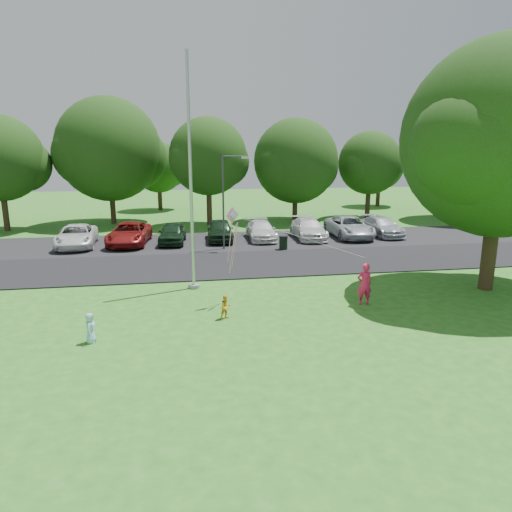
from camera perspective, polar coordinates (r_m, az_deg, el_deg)
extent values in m
plane|color=#296F1D|center=(16.49, 5.24, -8.40)|extent=(120.00, 120.00, 0.00)
cube|color=black|center=(24.89, 0.00, -0.92)|extent=(60.00, 6.00, 0.06)
cube|color=black|center=(31.17, -1.98, 1.89)|extent=(42.00, 7.00, 0.06)
cylinder|color=#B7BABF|center=(19.87, -8.19, 9.96)|extent=(0.14, 0.14, 10.00)
cylinder|color=gray|center=(20.70, -7.76, -3.77)|extent=(0.50, 0.50, 0.16)
cylinder|color=#3F3F44|center=(28.13, -4.12, 6.64)|extent=(0.12, 0.12, 5.86)
cylinder|color=#3F3F44|center=(27.90, -2.78, 12.34)|extent=(1.35, 0.36, 0.08)
cube|color=silver|center=(27.85, -1.35, 12.21)|extent=(0.47, 0.30, 0.14)
cylinder|color=black|center=(28.33, 3.44, 1.55)|extent=(0.51, 0.51, 0.82)
cylinder|color=black|center=(28.25, 3.45, 2.41)|extent=(0.55, 0.55, 0.05)
cylinder|color=#332316|center=(22.44, 27.17, 0.78)|extent=(0.62, 0.62, 3.63)
sphere|color=#16350E|center=(22.06, 28.44, 12.79)|extent=(8.24, 8.24, 8.24)
sphere|color=#16350E|center=(20.25, 26.34, 11.96)|extent=(4.94, 4.94, 4.94)
sphere|color=#16350E|center=(19.90, 24.77, 12.49)|extent=(4.28, 4.28, 4.28)
cylinder|color=#332316|center=(40.02, -28.86, 5.07)|extent=(0.44, 0.44, 3.27)
sphere|color=#16350E|center=(39.95, -27.11, 10.16)|extent=(4.18, 4.18, 4.18)
cylinder|color=#332316|center=(40.70, -17.48, 6.13)|extent=(0.44, 0.44, 3.19)
sphere|color=#16350E|center=(40.46, -17.92, 12.56)|extent=(8.50, 8.50, 8.50)
sphere|color=#16350E|center=(41.09, -15.00, 11.85)|extent=(5.53, 5.53, 5.53)
sphere|color=#16350E|center=(39.69, -20.58, 11.76)|extent=(5.10, 5.10, 5.10)
cylinder|color=#332316|center=(38.06, -5.86, 6.40)|extent=(0.44, 0.44, 3.43)
sphere|color=#16350E|center=(37.82, -6.00, 12.29)|extent=(6.27, 6.27, 6.27)
sphere|color=#16350E|center=(38.57, -3.91, 11.64)|extent=(4.07, 4.07, 4.07)
sphere|color=#16350E|center=(36.98, -7.89, 11.74)|extent=(3.76, 3.76, 3.76)
cylinder|color=#332316|center=(40.54, 4.88, 6.27)|extent=(0.44, 0.44, 2.66)
sphere|color=#16350E|center=(40.28, 4.99, 11.75)|extent=(7.27, 7.27, 7.27)
sphere|color=#16350E|center=(41.43, 6.95, 10.98)|extent=(4.72, 4.72, 4.72)
sphere|color=#16350E|center=(39.07, 3.21, 11.21)|extent=(4.36, 4.36, 4.36)
cylinder|color=#332316|center=(43.49, 13.80, 6.63)|extent=(0.44, 0.44, 3.02)
sphere|color=#16350E|center=(43.27, 14.05, 11.23)|extent=(5.67, 5.67, 5.67)
sphere|color=#16350E|center=(44.32, 15.26, 10.64)|extent=(3.68, 3.68, 3.68)
sphere|color=#16350E|center=(42.19, 12.98, 10.87)|extent=(3.40, 3.40, 3.40)
cylinder|color=#332316|center=(45.45, 25.46, 6.27)|extent=(0.44, 0.44, 3.42)
sphere|color=#16350E|center=(45.25, 26.06, 12.28)|extent=(8.77, 8.77, 8.77)
sphere|color=#16350E|center=(47.11, 27.35, 11.32)|extent=(5.70, 5.70, 5.70)
sphere|color=#16350E|center=(43.35, 24.91, 11.84)|extent=(5.26, 5.26, 5.26)
cylinder|color=#332316|center=(49.10, -11.92, 7.16)|extent=(0.44, 0.44, 2.60)
sphere|color=#16350E|center=(48.90, -12.09, 10.79)|extent=(5.20, 5.20, 5.20)
sphere|color=#16350E|center=(49.40, -10.66, 10.42)|extent=(3.38, 3.38, 3.38)
sphere|color=#16350E|center=(48.32, -13.35, 10.40)|extent=(3.12, 3.12, 3.12)
cylinder|color=#332316|center=(53.32, 15.01, 7.43)|extent=(0.44, 0.44, 2.60)
sphere|color=#16350E|center=(53.13, 15.21, 10.78)|extent=(5.20, 5.20, 5.20)
sphere|color=#16350E|center=(54.11, 16.10, 10.34)|extent=(3.38, 3.38, 3.38)
sphere|color=#16350E|center=(52.13, 14.43, 10.50)|extent=(3.12, 3.12, 3.12)
imported|color=silver|center=(31.23, -21.52, 2.36)|extent=(2.63, 5.10, 1.38)
imported|color=maroon|center=(30.86, -15.56, 2.71)|extent=(2.79, 5.30, 1.42)
imported|color=black|center=(30.60, -10.42, 2.84)|extent=(1.94, 4.13, 1.37)
imported|color=black|center=(31.11, -4.50, 3.24)|extent=(1.91, 4.30, 1.44)
imported|color=silver|center=(31.44, 0.63, 3.23)|extent=(1.91, 4.44, 1.27)
imported|color=silver|center=(32.01, 6.56, 3.42)|extent=(2.09, 4.81, 1.38)
imported|color=#B2B7BF|center=(33.00, 11.57, 3.59)|extent=(2.47, 5.25, 1.45)
imported|color=#B2B7BF|center=(34.14, 15.44, 3.58)|extent=(2.15, 4.67, 1.32)
imported|color=#F72159|center=(18.66, 13.40, -3.42)|extent=(0.62, 0.41, 1.69)
imported|color=#FFAE28|center=(16.76, -3.79, -6.38)|extent=(0.53, 0.48, 0.90)
imported|color=#97D1E8|center=(15.61, -20.00, -8.45)|extent=(0.36, 0.51, 1.00)
cube|color=pink|center=(17.68, -3.02, 5.13)|extent=(0.55, 0.36, 0.62)
cube|color=#8CC6E5|center=(17.65, -2.85, 5.19)|extent=(0.27, 0.18, 0.30)
cylinder|color=white|center=(17.83, 5.46, 2.43)|extent=(5.16, 0.96, 1.69)
cylinder|color=pink|center=(17.85, -3.30, 1.67)|extent=(0.20, 0.26, 1.65)
cylinder|color=pink|center=(17.94, -2.68, 1.32)|extent=(0.23, 0.43, 1.89)
cylinder|color=pink|center=(17.83, -2.94, 0.81)|extent=(0.25, 0.63, 2.11)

